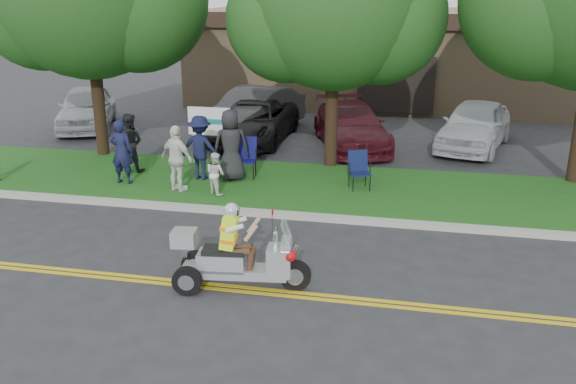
% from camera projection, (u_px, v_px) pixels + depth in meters
% --- Properties ---
extents(ground, '(120.00, 120.00, 0.00)m').
position_uv_depth(ground, '(247.00, 276.00, 11.01)').
color(ground, '#28282B').
rests_on(ground, ground).
extents(centerline_near, '(60.00, 0.10, 0.01)m').
position_uv_depth(centerline_near, '(238.00, 291.00, 10.47)').
color(centerline_near, gold).
rests_on(centerline_near, ground).
extents(centerline_far, '(60.00, 0.10, 0.01)m').
position_uv_depth(centerline_far, '(240.00, 287.00, 10.62)').
color(centerline_far, gold).
rests_on(centerline_far, ground).
extents(curb, '(60.00, 0.25, 0.12)m').
position_uv_depth(curb, '(283.00, 215.00, 13.82)').
color(curb, '#A8A89E').
rests_on(curb, ground).
extents(grass_verge, '(60.00, 4.00, 0.10)m').
position_uv_depth(grass_verge, '(300.00, 186.00, 15.81)').
color(grass_verge, '#1E5115').
rests_on(grass_verge, ground).
extents(commercial_building, '(18.00, 8.20, 4.00)m').
position_uv_depth(commercial_building, '(400.00, 56.00, 27.58)').
color(commercial_building, '#9E7F5B').
rests_on(commercial_building, ground).
extents(tree_mid, '(5.88, 4.80, 7.05)m').
position_uv_depth(tree_mid, '(336.00, 8.00, 16.19)').
color(tree_mid, '#332114').
rests_on(tree_mid, ground).
extents(business_sign, '(1.25, 0.06, 1.75)m').
position_uv_depth(business_sign, '(209.00, 125.00, 17.29)').
color(business_sign, silver).
rests_on(business_sign, ground).
extents(trike_scooter, '(2.39, 0.85, 1.56)m').
position_uv_depth(trike_scooter, '(235.00, 259.00, 10.44)').
color(trike_scooter, black).
rests_on(trike_scooter, ground).
extents(lawn_chair_a, '(0.62, 0.64, 1.06)m').
position_uv_depth(lawn_chair_a, '(246.00, 155.00, 16.30)').
color(lawn_chair_a, black).
rests_on(lawn_chair_a, grass_verge).
extents(lawn_chair_b, '(0.66, 0.67, 0.96)m').
position_uv_depth(lawn_chair_b, '(359.00, 167.00, 15.36)').
color(lawn_chair_b, black).
rests_on(lawn_chair_b, grass_verge).
extents(spectator_adult_left, '(0.62, 0.42, 1.68)m').
position_uv_depth(spectator_adult_left, '(122.00, 152.00, 15.67)').
color(spectator_adult_left, '#14173A').
rests_on(spectator_adult_left, grass_verge).
extents(spectator_adult_mid, '(0.80, 0.63, 1.61)m').
position_uv_depth(spectator_adult_mid, '(129.00, 143.00, 16.70)').
color(spectator_adult_mid, black).
rests_on(spectator_adult_mid, grass_verge).
extents(spectator_adult_right, '(1.05, 0.74, 1.66)m').
position_uv_depth(spectator_adult_right, '(177.00, 158.00, 15.09)').
color(spectator_adult_right, white).
rests_on(spectator_adult_right, grass_verge).
extents(spectator_chair_a, '(1.13, 0.70, 1.70)m').
position_uv_depth(spectator_chair_a, '(200.00, 148.00, 16.02)').
color(spectator_chair_a, '#141737').
rests_on(spectator_chair_a, grass_verge).
extents(spectator_chair_b, '(1.06, 0.85, 1.89)m').
position_uv_depth(spectator_chair_b, '(231.00, 145.00, 15.87)').
color(spectator_chair_b, black).
rests_on(spectator_chair_b, grass_verge).
extents(child_right, '(0.65, 0.61, 1.05)m').
position_uv_depth(child_right, '(215.00, 173.00, 14.91)').
color(child_right, silver).
rests_on(child_right, grass_verge).
extents(parked_car_far_left, '(3.33, 4.84, 1.53)m').
position_uv_depth(parked_car_far_left, '(87.00, 108.00, 22.31)').
color(parked_car_far_left, '#A4A6AB').
rests_on(parked_car_far_left, ground).
extents(parked_car_left, '(2.97, 5.16, 1.61)m').
position_uv_depth(parked_car_left, '(254.00, 112.00, 21.36)').
color(parked_car_left, '#2E2E30').
rests_on(parked_car_left, ground).
extents(parked_car_mid, '(2.35, 4.94, 1.36)m').
position_uv_depth(parked_car_mid, '(253.00, 121.00, 20.45)').
color(parked_car_mid, black).
rests_on(parked_car_mid, ground).
extents(parked_car_right, '(3.31, 5.13, 1.38)m').
position_uv_depth(parked_car_right, '(351.00, 126.00, 19.73)').
color(parked_car_right, '#48101A').
rests_on(parked_car_right, ground).
extents(parked_car_far_right, '(2.96, 4.82, 1.53)m').
position_uv_depth(parked_car_far_right, '(475.00, 125.00, 19.53)').
color(parked_car_far_right, silver).
rests_on(parked_car_far_right, ground).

